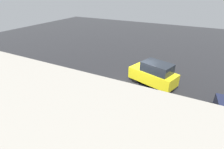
{
  "coord_description": "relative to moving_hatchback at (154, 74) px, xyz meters",
  "views": [
    {
      "loc": [
        -4.22,
        12.18,
        7.41
      ],
      "look_at": [
        1.93,
        0.55,
        0.9
      ],
      "focal_mm": 28.0,
      "sensor_mm": 36.0,
      "label": 1
    }
  ],
  "objects": [
    {
      "name": "fire_hydrant",
      "position": [
        5.24,
        3.57,
        -0.63
      ],
      "size": [
        0.42,
        0.31,
        0.8
      ],
      "color": "#197A2D",
      "rests_on": "ground"
    },
    {
      "name": "metal_railing",
      "position": [
        -0.46,
        6.37,
        -0.29
      ],
      "size": [
        8.81,
        0.04,
        1.05
      ],
      "color": "#B7BABF",
      "rests_on": "ground"
    },
    {
      "name": "kerb_strip",
      "position": [
        1.21,
        5.15,
        -1.01
      ],
      "size": [
        24.0,
        3.2,
        0.04
      ],
      "primitive_type": "cube",
      "color": "gray",
      "rests_on": "ground"
    },
    {
      "name": "sign_post",
      "position": [
        5.41,
        5.34,
        0.55
      ],
      "size": [
        0.07,
        0.44,
        2.4
      ],
      "color": "#4C4C51",
      "rests_on": "ground"
    },
    {
      "name": "puddle_patch",
      "position": [
        0.0,
        -0.2,
        -1.02
      ],
      "size": [
        2.57,
        2.57,
        0.01
      ],
      "primitive_type": "cylinder",
      "color": "black",
      "rests_on": "ground"
    },
    {
      "name": "pedestrian",
      "position": [
        6.27,
        3.77,
        -0.07
      ],
      "size": [
        0.3,
        0.56,
        1.62
      ],
      "color": "blue",
      "rests_on": "ground"
    },
    {
      "name": "ground_plane",
      "position": [
        1.21,
        0.95,
        -1.03
      ],
      "size": [
        60.0,
        60.0,
        0.0
      ],
      "primitive_type": "plane",
      "color": "black"
    },
    {
      "name": "moving_hatchback",
      "position": [
        0.0,
        0.0,
        0.0
      ],
      "size": [
        4.23,
        2.78,
        2.06
      ],
      "color": "yellow",
      "rests_on": "ground"
    }
  ]
}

